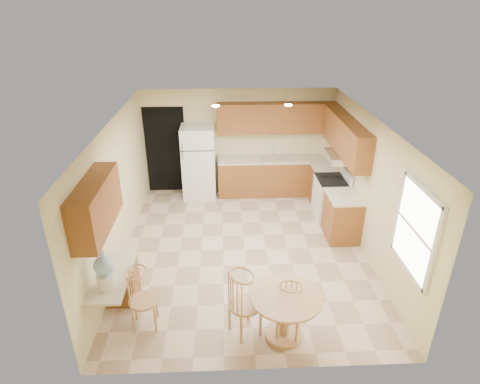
{
  "coord_description": "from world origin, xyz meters",
  "views": [
    {
      "loc": [
        -0.37,
        -6.41,
        4.35
      ],
      "look_at": [
        -0.07,
        0.3,
        1.08
      ],
      "focal_mm": 30.0,
      "sensor_mm": 36.0,
      "label": 1
    }
  ],
  "objects_px": {
    "chair_table_b": "(290,312)",
    "chair_table_a": "(245,302)",
    "refrigerator": "(199,162)",
    "chair_desk": "(141,298)",
    "dining_table": "(285,310)",
    "stove": "(331,198)",
    "water_crock": "(105,271)"
  },
  "relations": [
    {
      "from": "refrigerator",
      "to": "dining_table",
      "type": "bearing_deg",
      "value": -73.2
    },
    {
      "from": "chair_table_b",
      "to": "chair_desk",
      "type": "height_order",
      "value": "chair_desk"
    },
    {
      "from": "refrigerator",
      "to": "chair_table_b",
      "type": "xyz_separation_m",
      "value": [
        1.44,
        -4.68,
        -0.35
      ]
    },
    {
      "from": "chair_table_a",
      "to": "water_crock",
      "type": "bearing_deg",
      "value": -125.71
    },
    {
      "from": "dining_table",
      "to": "chair_desk",
      "type": "relative_size",
      "value": 1.04
    },
    {
      "from": "refrigerator",
      "to": "chair_table_a",
      "type": "height_order",
      "value": "refrigerator"
    },
    {
      "from": "stove",
      "to": "chair_table_b",
      "type": "distance_m",
      "value": 3.75
    },
    {
      "from": "water_crock",
      "to": "stove",
      "type": "bearing_deg",
      "value": 38.56
    },
    {
      "from": "chair_table_a",
      "to": "chair_desk",
      "type": "bearing_deg",
      "value": -126.39
    },
    {
      "from": "water_crock",
      "to": "dining_table",
      "type": "bearing_deg",
      "value": -5.88
    },
    {
      "from": "refrigerator",
      "to": "dining_table",
      "type": "height_order",
      "value": "refrigerator"
    },
    {
      "from": "refrigerator",
      "to": "stove",
      "type": "xyz_separation_m",
      "value": [
        2.88,
        -1.22,
        -0.4
      ]
    },
    {
      "from": "chair_table_b",
      "to": "water_crock",
      "type": "distance_m",
      "value": 2.56
    },
    {
      "from": "chair_table_b",
      "to": "refrigerator",
      "type": "bearing_deg",
      "value": -57.3
    },
    {
      "from": "chair_desk",
      "to": "water_crock",
      "type": "bearing_deg",
      "value": -99.36
    },
    {
      "from": "refrigerator",
      "to": "chair_desk",
      "type": "bearing_deg",
      "value": -97.79
    },
    {
      "from": "refrigerator",
      "to": "chair_table_a",
      "type": "xyz_separation_m",
      "value": [
        0.84,
        -4.58,
        -0.25
      ]
    },
    {
      "from": "dining_table",
      "to": "stove",
      "type": "bearing_deg",
      "value": 66.27
    },
    {
      "from": "water_crock",
      "to": "refrigerator",
      "type": "bearing_deg",
      "value": 76.43
    },
    {
      "from": "refrigerator",
      "to": "chair_table_b",
      "type": "bearing_deg",
      "value": -72.91
    },
    {
      "from": "refrigerator",
      "to": "chair_desk",
      "type": "xyz_separation_m",
      "value": [
        -0.6,
        -4.39,
        -0.28
      ]
    },
    {
      "from": "stove",
      "to": "water_crock",
      "type": "relative_size",
      "value": 1.91
    },
    {
      "from": "chair_table_a",
      "to": "water_crock",
      "type": "distance_m",
      "value": 1.95
    },
    {
      "from": "stove",
      "to": "chair_desk",
      "type": "distance_m",
      "value": 4.7
    },
    {
      "from": "stove",
      "to": "chair_table_b",
      "type": "xyz_separation_m",
      "value": [
        -1.44,
        -3.46,
        0.05
      ]
    },
    {
      "from": "dining_table",
      "to": "chair_desk",
      "type": "height_order",
      "value": "chair_desk"
    },
    {
      "from": "stove",
      "to": "chair_desk",
      "type": "xyz_separation_m",
      "value": [
        -3.47,
        -3.17,
        0.12
      ]
    },
    {
      "from": "chair_table_a",
      "to": "chair_desk",
      "type": "xyz_separation_m",
      "value": [
        -1.44,
        0.19,
        -0.03
      ]
    },
    {
      "from": "chair_table_a",
      "to": "chair_table_b",
      "type": "bearing_deg",
      "value": 51.45
    },
    {
      "from": "chair_table_b",
      "to": "chair_table_a",
      "type": "bearing_deg",
      "value": 5.85
    },
    {
      "from": "chair_desk",
      "to": "water_crock",
      "type": "xyz_separation_m",
      "value": [
        -0.45,
        0.04,
        0.44
      ]
    },
    {
      "from": "chair_desk",
      "to": "dining_table",
      "type": "bearing_deg",
      "value": 79.22
    }
  ]
}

